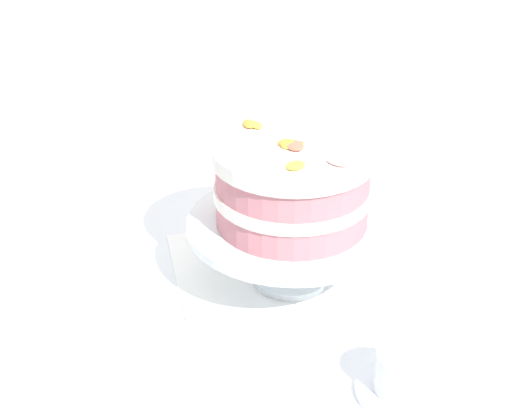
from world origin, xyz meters
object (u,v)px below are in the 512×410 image
(dining_table, at_px, (234,335))
(teacup, at_px, (405,376))
(cake_stand, at_px, (291,232))
(layer_cake, at_px, (292,184))

(dining_table, bearing_deg, teacup, -46.76)
(cake_stand, height_order, teacup, cake_stand)
(cake_stand, xyz_separation_m, teacup, (0.13, -0.23, -0.06))
(dining_table, bearing_deg, layer_cake, 6.39)
(layer_cake, bearing_deg, cake_stand, -1.96)
(layer_cake, xyz_separation_m, teacup, (0.13, -0.23, -0.13))
(dining_table, xyz_separation_m, layer_cake, (0.08, 0.01, 0.25))
(layer_cake, height_order, teacup, layer_cake)
(dining_table, xyz_separation_m, teacup, (0.21, -0.22, 0.12))
(cake_stand, distance_m, layer_cake, 0.07)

